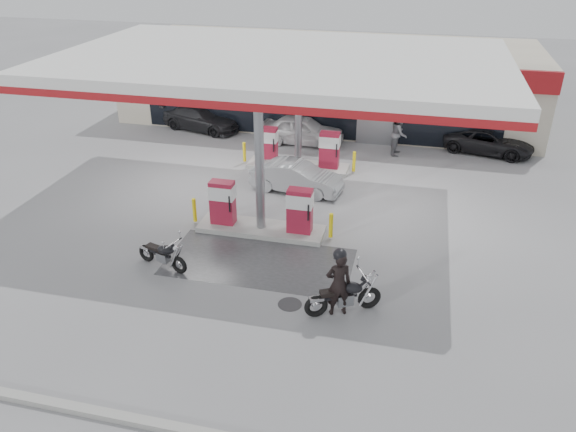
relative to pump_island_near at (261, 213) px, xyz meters
The scene contains 16 objects.
ground 2.12m from the pump_island_near, 90.00° to the right, with size 90.00×90.00×0.00m, color gray.
wet_patch 2.18m from the pump_island_near, 75.96° to the right, with size 6.00×3.00×0.00m, color #4C4C4F.
drain_cover 4.53m from the pump_island_near, 63.43° to the right, with size 0.70×0.70×0.01m, color #38383A.
kerb 9.02m from the pump_island_near, 90.00° to the right, with size 28.00×0.25×0.15m, color gray.
store_building 14.00m from the pump_island_near, 89.98° to the left, with size 22.00×8.22×4.00m.
canopy 5.46m from the pump_island_near, 90.00° to the left, with size 16.00×10.02×5.51m.
pump_island_near is the anchor object (origin of this frame).
pump_island_far 6.00m from the pump_island_near, 90.00° to the left, with size 5.14×1.30×1.78m.
main_motorcycle 5.34m from the pump_island_near, 48.15° to the right, with size 2.07×1.25×1.16m.
biker_main 5.30m from the pump_island_near, 50.26° to the right, with size 0.72×0.47×1.96m, color black.
parked_motorcycle 3.83m from the pump_island_near, 128.07° to the right, with size 1.91×0.95×1.01m.
sedan_white 9.17m from the pump_island_near, 93.06° to the left, with size 1.65×4.09×1.39m, color silver.
attendant 9.77m from the pump_island_near, 64.31° to the left, with size 0.99×0.77×2.03m, color slate.
hatchback_silver 3.63m from the pump_island_near, 82.42° to the left, with size 1.30×3.73×1.23m, color #93969A.
parked_car_left 11.74m from the pump_island_near, 121.57° to the left, with size 1.75×4.31×1.25m, color black.
parked_car_right 13.06m from the pump_island_near, 49.98° to the left, with size 1.90×4.12×1.14m, color black.
Camera 1 is at (5.02, -14.79, 9.72)m, focal length 35.00 mm.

